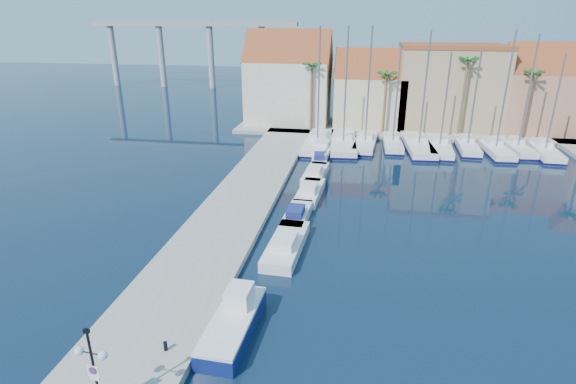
# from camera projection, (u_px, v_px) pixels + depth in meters

# --- Properties ---
(ground) EXTENTS (260.00, 260.00, 0.00)m
(ground) POSITION_uv_depth(u_px,v_px,m) (326.00, 323.00, 24.44)
(ground) COLOR black
(ground) RESTS_ON ground
(quay_west) EXTENTS (6.00, 77.00, 0.50)m
(quay_west) POSITION_uv_depth(u_px,v_px,m) (235.00, 210.00, 38.14)
(quay_west) COLOR gray
(quay_west) RESTS_ON ground
(shore_north) EXTENTS (54.00, 16.00, 0.50)m
(shore_north) POSITION_uv_depth(u_px,v_px,m) (422.00, 127.00, 66.84)
(shore_north) COLOR gray
(shore_north) RESTS_ON ground
(lamp_post) EXTENTS (1.41, 0.45, 4.16)m
(lamp_post) POSITION_uv_depth(u_px,v_px,m) (92.00, 359.00, 17.29)
(lamp_post) COLOR black
(lamp_post) RESTS_ON quay_west
(bollard) EXTENTS (0.19, 0.19, 0.47)m
(bollard) POSITION_uv_depth(u_px,v_px,m) (165.00, 346.00, 21.62)
(bollard) COLOR black
(bollard) RESTS_ON quay_west
(fishing_boat) EXTENTS (2.25, 6.09, 2.10)m
(fishing_boat) POSITION_uv_depth(u_px,v_px,m) (234.00, 321.00, 23.45)
(fishing_boat) COLOR navy
(fishing_boat) RESTS_ON ground
(motorboat_west_0) EXTENTS (2.54, 6.98, 1.40)m
(motorboat_west_0) POSITION_uv_depth(u_px,v_px,m) (286.00, 245.00, 31.74)
(motorboat_west_0) COLOR white
(motorboat_west_0) RESTS_ON ground
(motorboat_west_1) EXTENTS (1.99, 5.62, 1.40)m
(motorboat_west_1) POSITION_uv_depth(u_px,v_px,m) (297.00, 216.00, 36.33)
(motorboat_west_1) COLOR white
(motorboat_west_1) RESTS_ON ground
(motorboat_west_2) EXTENTS (2.28, 6.20, 1.40)m
(motorboat_west_2) POSITION_uv_depth(u_px,v_px,m) (310.00, 192.00, 41.29)
(motorboat_west_2) COLOR white
(motorboat_west_2) RESTS_ON ground
(motorboat_west_3) EXTENTS (2.38, 6.27, 1.40)m
(motorboat_west_3) POSITION_uv_depth(u_px,v_px,m) (315.00, 173.00, 46.12)
(motorboat_west_3) COLOR white
(motorboat_west_3) RESTS_ON ground
(motorboat_west_4) EXTENTS (2.17, 5.28, 1.40)m
(motorboat_west_4) POSITION_uv_depth(u_px,v_px,m) (319.00, 160.00, 50.51)
(motorboat_west_4) COLOR white
(motorboat_west_4) RESTS_ON ground
(motorboat_west_5) EXTENTS (2.71, 7.53, 1.40)m
(motorboat_west_5) POSITION_uv_depth(u_px,v_px,m) (322.00, 147.00, 55.61)
(motorboat_west_5) COLOR white
(motorboat_west_5) RESTS_ON ground
(motorboat_west_6) EXTENTS (2.47, 6.52, 1.40)m
(motorboat_west_6) POSITION_uv_depth(u_px,v_px,m) (323.00, 139.00, 59.19)
(motorboat_west_6) COLOR white
(motorboat_west_6) RESTS_ON ground
(sailboat_0) EXTENTS (3.33, 11.64, 14.58)m
(sailboat_0) POSITION_uv_depth(u_px,v_px,m) (318.00, 142.00, 57.39)
(sailboat_0) COLOR white
(sailboat_0) RESTS_ON ground
(sailboat_1) EXTENTS (3.95, 12.11, 14.64)m
(sailboat_1) POSITION_uv_depth(u_px,v_px,m) (343.00, 142.00, 57.30)
(sailboat_1) COLOR white
(sailboat_1) RESTS_ON ground
(sailboat_2) EXTENTS (3.26, 9.77, 14.67)m
(sailboat_2) POSITION_uv_depth(u_px,v_px,m) (365.00, 142.00, 57.18)
(sailboat_2) COLOR white
(sailboat_2) RESTS_ON ground
(sailboat_3) EXTENTS (2.45, 8.54, 12.59)m
(sailboat_3) POSITION_uv_depth(u_px,v_px,m) (392.00, 143.00, 56.98)
(sailboat_3) COLOR white
(sailboat_3) RESTS_ON ground
(sailboat_4) EXTENTS (3.70, 11.44, 14.18)m
(sailboat_4) POSITION_uv_depth(u_px,v_px,m) (418.00, 145.00, 56.13)
(sailboat_4) COLOR white
(sailboat_4) RESTS_ON ground
(sailboat_5) EXTENTS (3.45, 10.50, 11.76)m
(sailboat_5) POSITION_uv_depth(u_px,v_px,m) (439.00, 146.00, 55.66)
(sailboat_5) COLOR white
(sailboat_5) RESTS_ON ground
(sailboat_6) EXTENTS (2.59, 8.70, 11.94)m
(sailboat_6) POSITION_uv_depth(u_px,v_px,m) (467.00, 145.00, 55.89)
(sailboat_6) COLOR white
(sailboat_6) RESTS_ON ground
(sailboat_7) EXTENTS (2.96, 9.44, 14.24)m
(sailboat_7) POSITION_uv_depth(u_px,v_px,m) (494.00, 148.00, 54.62)
(sailboat_7) COLOR white
(sailboat_7) RESTS_ON ground
(sailboat_8) EXTENTS (2.84, 8.48, 13.77)m
(sailboat_8) POSITION_uv_depth(u_px,v_px,m) (516.00, 147.00, 55.09)
(sailboat_8) COLOR white
(sailboat_8) RESTS_ON ground
(sailboat_9) EXTENTS (2.88, 9.24, 11.80)m
(sailboat_9) POSITION_uv_depth(u_px,v_px,m) (544.00, 150.00, 53.86)
(sailboat_9) COLOR white
(sailboat_9) RESTS_ON ground
(building_0) EXTENTS (12.30, 9.00, 13.50)m
(building_0) POSITION_uv_depth(u_px,v_px,m) (289.00, 82.00, 66.76)
(building_0) COLOR beige
(building_0) RESTS_ON shore_north
(building_1) EXTENTS (10.30, 8.00, 11.00)m
(building_1) POSITION_uv_depth(u_px,v_px,m) (370.00, 92.00, 65.33)
(building_1) COLOR #CDB391
(building_1) RESTS_ON shore_north
(building_2) EXTENTS (14.20, 10.20, 11.50)m
(building_2) POSITION_uv_depth(u_px,v_px,m) (448.00, 86.00, 64.18)
(building_2) COLOR tan
(building_2) RESTS_ON shore_north
(building_3) EXTENTS (10.30, 8.00, 12.00)m
(building_3) POSITION_uv_depth(u_px,v_px,m) (540.00, 92.00, 61.53)
(building_3) COLOR tan
(building_3) RESTS_ON shore_north
(palm_0) EXTENTS (2.60, 2.60, 10.15)m
(palm_0) POSITION_uv_depth(u_px,v_px,m) (312.00, 68.00, 60.61)
(palm_0) COLOR brown
(palm_0) RESTS_ON shore_north
(palm_1) EXTENTS (2.60, 2.60, 9.15)m
(palm_1) POSITION_uv_depth(u_px,v_px,m) (387.00, 77.00, 59.39)
(palm_1) COLOR brown
(palm_1) RESTS_ON shore_north
(palm_2) EXTENTS (2.60, 2.60, 11.15)m
(palm_2) POSITION_uv_depth(u_px,v_px,m) (468.00, 63.00, 57.14)
(palm_2) COLOR brown
(palm_2) RESTS_ON shore_north
(palm_3) EXTENTS (2.60, 2.60, 9.65)m
(palm_3) POSITION_uv_depth(u_px,v_px,m) (533.00, 76.00, 56.41)
(palm_3) COLOR brown
(palm_3) RESTS_ON shore_north
(viaduct) EXTENTS (48.00, 2.20, 14.45)m
(viaduct) POSITION_uv_depth(u_px,v_px,m) (189.00, 41.00, 102.08)
(viaduct) COLOR #9E9E99
(viaduct) RESTS_ON ground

